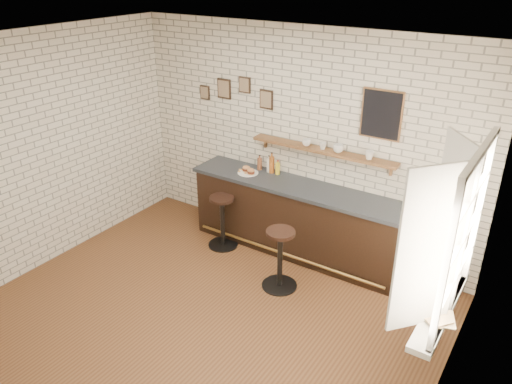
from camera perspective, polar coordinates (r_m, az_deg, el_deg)
ground at (r=5.98m, az=-5.20°, el=-13.48°), size 5.00×5.00×0.00m
bar_counter at (r=6.79m, az=4.75°, el=-3.12°), size 3.10×0.65×1.01m
sandwich_plate at (r=6.92m, az=-0.92°, el=2.22°), size 0.28×0.28×0.01m
ciabatta_sandwich at (r=6.90m, az=-0.85°, el=2.53°), size 0.24×0.16×0.08m
potato_chips at (r=6.93m, az=-1.01°, el=2.30°), size 0.26×0.18×0.00m
bitters_bottle_brown at (r=7.01m, az=0.42°, el=3.26°), size 0.07×0.07×0.22m
bitters_bottle_white at (r=6.93m, az=1.50°, el=3.07°), size 0.06×0.06×0.24m
bitters_bottle_amber at (r=6.90m, az=1.80°, el=3.17°), size 0.07×0.07×0.30m
condiment_bottle_yellow at (r=6.87m, az=2.49°, el=2.72°), size 0.06×0.06×0.20m
bar_stool_left at (r=6.97m, az=-3.86°, el=-3.20°), size 0.42×0.42×0.76m
bar_stool_right at (r=6.12m, az=2.76°, el=-7.46°), size 0.44×0.44×0.79m
wall_shelf at (r=6.47m, az=7.56°, el=4.71°), size 2.00×0.18×0.18m
shelf_cup_a at (r=6.54m, az=5.80°, el=5.65°), size 0.14×0.14×0.09m
shelf_cup_b at (r=6.44m, az=7.64°, el=5.24°), size 0.12×0.12×0.09m
shelf_cup_c at (r=6.36m, az=9.39°, el=4.92°), size 0.18×0.18×0.10m
shelf_cup_d at (r=6.22m, az=12.82°, el=4.14°), size 0.13×0.13×0.10m
back_wall_decor at (r=6.44m, az=6.76°, el=9.96°), size 2.96×0.02×0.56m
window_sill at (r=4.85m, az=20.33°, el=-12.34°), size 0.20×1.35×0.06m
casement_window at (r=4.46m, az=21.24°, el=-4.49°), size 0.40×1.30×1.56m
book_lower at (r=4.65m, az=19.44°, el=-13.39°), size 0.26×0.30×0.02m
book_upper at (r=4.65m, az=19.54°, el=-13.07°), size 0.25×0.26×0.02m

